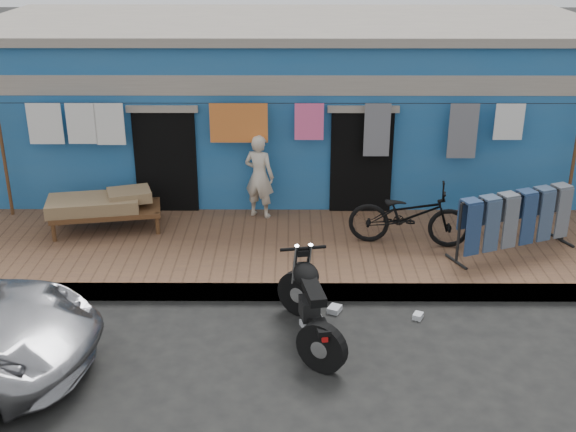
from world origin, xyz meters
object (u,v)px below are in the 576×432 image
(motorcycle, at_px, (310,303))
(bicycle, at_px, (409,208))
(charpoy, at_px, (106,212))
(seated_person, at_px, (259,176))
(jeans_rack, at_px, (514,222))

(motorcycle, bearing_deg, bicycle, 46.59)
(motorcycle, xyz_separation_m, charpoy, (-3.41, 3.13, -0.00))
(seated_person, relative_size, motorcycle, 0.81)
(motorcycle, distance_m, charpoy, 4.63)
(bicycle, xyz_separation_m, charpoy, (-5.07, 0.57, -0.30))
(bicycle, distance_m, jeans_rack, 1.65)
(bicycle, relative_size, jeans_rack, 0.88)
(seated_person, bearing_deg, motorcycle, 124.84)
(bicycle, height_order, charpoy, bicycle)
(bicycle, bearing_deg, seated_person, 73.20)
(motorcycle, xyz_separation_m, jeans_rack, (3.28, 2.25, 0.20))
(charpoy, relative_size, jeans_rack, 0.93)
(bicycle, xyz_separation_m, motorcycle, (-1.66, -2.56, -0.30))
(jeans_rack, bearing_deg, charpoy, 172.50)
(motorcycle, height_order, charpoy, motorcycle)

